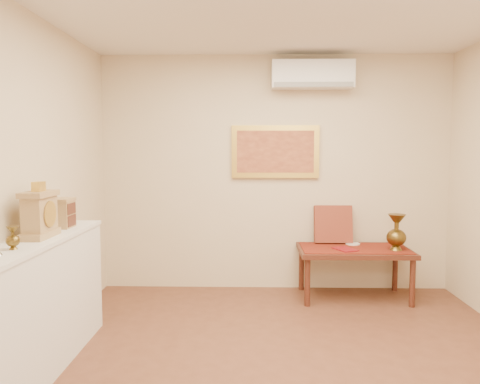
{
  "coord_description": "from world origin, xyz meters",
  "views": [
    {
      "loc": [
        -0.27,
        -3.17,
        1.62
      ],
      "look_at": [
        -0.38,
        1.15,
        1.23
      ],
      "focal_mm": 35.0,
      "sensor_mm": 36.0,
      "label": 1
    }
  ],
  "objects_px": {
    "brass_urn_tall": "(397,228)",
    "mantel_clock": "(40,214)",
    "low_table": "(354,254)",
    "wooden_chest": "(63,213)",
    "display_ledge": "(31,310)"
  },
  "relations": [
    {
      "from": "brass_urn_tall",
      "to": "mantel_clock",
      "type": "xyz_separation_m",
      "value": [
        -3.08,
        -1.61,
        0.36
      ]
    },
    {
      "from": "low_table",
      "to": "mantel_clock",
      "type": "bearing_deg",
      "value": -147.25
    },
    {
      "from": "brass_urn_tall",
      "to": "wooden_chest",
      "type": "distance_m",
      "value": 3.32
    },
    {
      "from": "display_ledge",
      "to": "wooden_chest",
      "type": "distance_m",
      "value": 0.86
    },
    {
      "from": "display_ledge",
      "to": "mantel_clock",
      "type": "distance_m",
      "value": 0.68
    },
    {
      "from": "mantel_clock",
      "to": "wooden_chest",
      "type": "height_order",
      "value": "mantel_clock"
    },
    {
      "from": "brass_urn_tall",
      "to": "wooden_chest",
      "type": "xyz_separation_m",
      "value": [
        -3.09,
        -1.17,
        0.31
      ]
    },
    {
      "from": "brass_urn_tall",
      "to": "mantel_clock",
      "type": "distance_m",
      "value": 3.5
    },
    {
      "from": "mantel_clock",
      "to": "low_table",
      "type": "bearing_deg",
      "value": 32.75
    },
    {
      "from": "brass_urn_tall",
      "to": "low_table",
      "type": "xyz_separation_m",
      "value": [
        -0.42,
        0.1,
        -0.31
      ]
    },
    {
      "from": "brass_urn_tall",
      "to": "mantel_clock",
      "type": "bearing_deg",
      "value": -152.42
    },
    {
      "from": "display_ledge",
      "to": "mantel_clock",
      "type": "bearing_deg",
      "value": 85.45
    },
    {
      "from": "mantel_clock",
      "to": "wooden_chest",
      "type": "bearing_deg",
      "value": 91.73
    },
    {
      "from": "display_ledge",
      "to": "mantel_clock",
      "type": "relative_size",
      "value": 4.93
    },
    {
      "from": "low_table",
      "to": "brass_urn_tall",
      "type": "bearing_deg",
      "value": -13.72
    }
  ]
}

